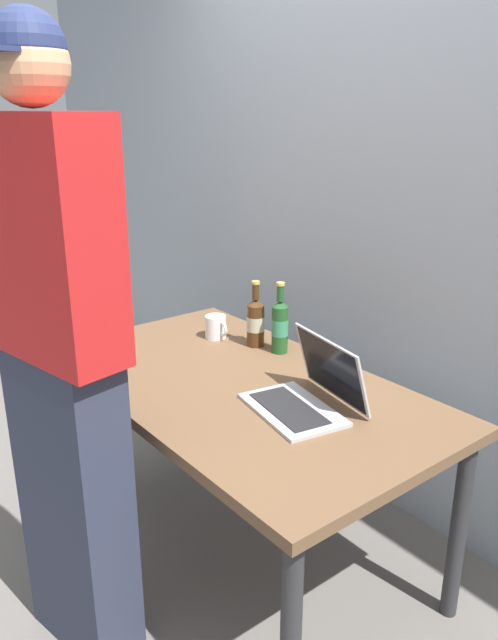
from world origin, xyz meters
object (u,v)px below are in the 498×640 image
object	(u,v)px
person_figure	(60,363)
beer_bottle_green	(256,321)
coffee_mug	(216,327)
beer_bottle_amber	(280,325)
laptop	(309,392)

from	to	relation	value
person_figure	beer_bottle_green	bearing A→B (deg)	105.76
person_figure	coffee_mug	world-z (taller)	person_figure
beer_bottle_amber	laptop	bearing A→B (deg)	-30.00
beer_bottle_amber	coffee_mug	world-z (taller)	beer_bottle_amber
person_figure	coffee_mug	xyz separation A→B (m)	(-0.43, 0.83, -0.20)
beer_bottle_green	person_figure	bearing A→B (deg)	-74.24
beer_bottle_amber	person_figure	distance (m)	0.96
laptop	coffee_mug	bearing A→B (deg)	169.09
beer_bottle_green	beer_bottle_amber	distance (m)	0.12
beer_bottle_green	person_figure	distance (m)	0.96
beer_bottle_amber	person_figure	size ratio (longest dim) A/B	0.15
laptop	person_figure	distance (m)	0.78
beer_bottle_amber	beer_bottle_green	bearing A→B (deg)	-165.70
beer_bottle_green	coffee_mug	bearing A→B (deg)	-155.48
laptop	beer_bottle_amber	world-z (taller)	beer_bottle_amber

